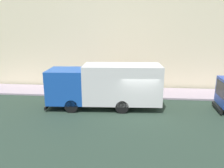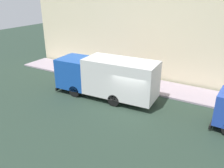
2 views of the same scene
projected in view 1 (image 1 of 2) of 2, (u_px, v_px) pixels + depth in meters
ground at (139, 112)px, 15.37m from camera, size 80.00×80.00×0.00m
sidewalk at (138, 92)px, 19.80m from camera, size 3.24×30.00×0.14m
building_facade at (139, 30)px, 20.44m from camera, size 0.50×30.00×11.29m
large_utility_truck at (106, 84)px, 15.85m from camera, size 2.95×8.42×3.25m
pedestrian_walking at (105, 84)px, 18.74m from camera, size 0.45×0.45×1.72m
pedestrian_standing at (135, 85)px, 18.85m from camera, size 0.51×0.51×1.67m
pedestrian_third at (121, 80)px, 20.16m from camera, size 0.45×0.45×1.71m
street_sign_post at (129, 78)px, 18.38m from camera, size 0.44×0.08×2.58m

